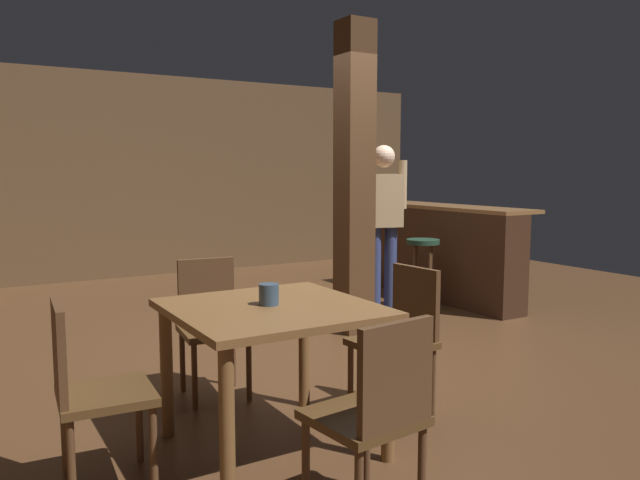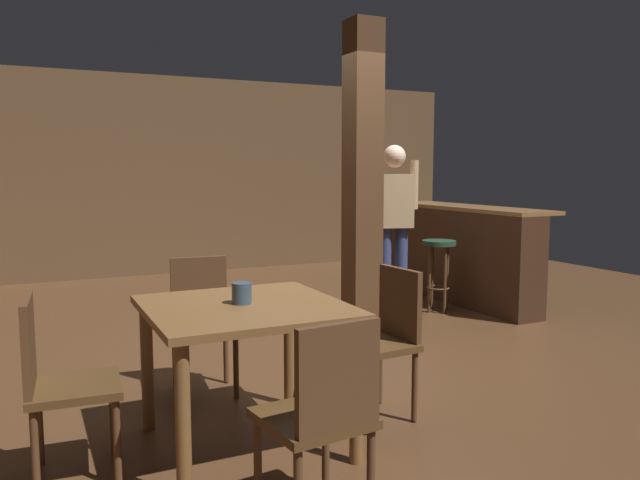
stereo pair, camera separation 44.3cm
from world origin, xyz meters
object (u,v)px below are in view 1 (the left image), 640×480
dining_table (272,328)px  bar_counter (439,251)px  bar_stool_near (423,257)px  chair_west (88,386)px  standing_person (383,221)px  chair_north (211,320)px  chair_east (401,332)px  napkin_cup (269,294)px  chair_south (376,410)px

dining_table → bar_counter: size_ratio=0.44×
dining_table → bar_counter: 4.25m
bar_stool_near → chair_west: bearing=-150.2°
dining_table → standing_person: 2.84m
chair_north → chair_west: 1.31m
standing_person → chair_east: bearing=-123.5°
chair_north → bar_stool_near: size_ratio=1.18×
dining_table → chair_north: 0.94m
napkin_cup → bar_stool_near: napkin_cup is taller
chair_east → standing_person: 2.27m
chair_west → napkin_cup: size_ratio=7.87×
napkin_cup → bar_counter: (3.41, 2.52, -0.28)m
chair_south → chair_west: size_ratio=1.00×
chair_west → bar_stool_near: (3.80, 2.17, 0.06)m
chair_north → chair_east: (0.88, -0.90, 0.00)m
chair_north → napkin_cup: size_ratio=7.87×
chair_west → standing_person: (3.04, 1.86, 0.50)m
dining_table → chair_east: (0.89, 0.03, -0.15)m
chair_south → chair_east: 1.26m
bar_counter → chair_west: bearing=-149.8°
chair_north → bar_counter: (3.39, 1.61, 0.05)m
chair_south → bar_stool_near: (2.84, 3.08, 0.06)m
napkin_cup → chair_south: bearing=-87.6°
chair_south → chair_east: size_ratio=1.00×
chair_south → bar_stool_near: bearing=47.4°
chair_west → bar_counter: 5.02m
napkin_cup → bar_stool_near: bearing=37.0°
chair_east → chair_south: bearing=-132.8°
dining_table → bar_stool_near: size_ratio=1.35×
chair_south → chair_west: (-0.96, 0.91, 0.00)m
chair_east → bar_stool_near: 2.93m
chair_west → standing_person: bearing=31.5°
standing_person → bar_counter: (1.30, 0.66, -0.45)m
napkin_cup → chair_east: bearing=0.6°
chair_west → dining_table: bearing=-1.0°
dining_table → chair_south: 0.91m
bar_counter → dining_table: bearing=-143.3°
napkin_cup → standing_person: bearing=41.2°
chair_south → chair_north: (-0.02, 1.82, 0.00)m
chair_east → bar_counter: size_ratio=0.38×
chair_south → bar_counter: bar_counter is taller
chair_south → napkin_cup: bearing=92.4°
chair_south → chair_west: bearing=136.6°
standing_person → bar_stool_near: size_ratio=2.27×
standing_person → bar_stool_near: 0.93m
napkin_cup → bar_stool_near: (2.87, 2.17, -0.27)m
chair_south → chair_north: 1.82m
bar_counter → bar_stool_near: 0.64m
chair_east → napkin_cup: size_ratio=7.87×
chair_north → chair_east: size_ratio=1.00×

